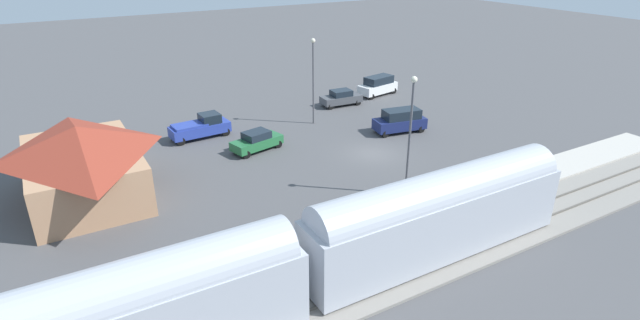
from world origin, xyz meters
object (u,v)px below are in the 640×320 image
object	(u,v)px
station_building	(82,160)
light_pole_near_platform	(411,124)
pedestrian_on_platform	(458,182)
light_pole_lot_center	(313,72)
suv_white	(378,85)
pickup_blue	(201,127)
sedan_green	(257,141)
suv_navy	(400,120)
sedan_charcoal	(341,98)

from	to	relation	value
station_building	light_pole_near_platform	distance (m)	22.79
station_building	light_pole_near_platform	xyz separation A→B (m)	(-11.20, -19.68, 2.62)
pedestrian_on_platform	light_pole_lot_center	size ratio (longest dim) A/B	0.20
suv_white	light_pole_lot_center	xyz separation A→B (m)	(-4.91, 11.49, 4.07)
pedestrian_on_platform	suv_white	size ratio (longest dim) A/B	0.33
station_building	light_pole_near_platform	size ratio (longest dim) A/B	1.36
light_pole_lot_center	pickup_blue	bearing A→B (deg)	80.59
station_building	sedan_green	world-z (taller)	station_building
light_pole_lot_center	light_pole_near_platform	bearing A→B (deg)	173.94
suv_white	sedan_green	size ratio (longest dim) A/B	1.08
station_building	pickup_blue	distance (m)	12.83
pedestrian_on_platform	pickup_blue	distance (m)	23.75
pedestrian_on_platform	suv_navy	distance (m)	13.50
station_building	sedan_green	bearing A→B (deg)	-83.16
light_pole_near_platform	sedan_green	bearing A→B (deg)	24.81
suv_white	sedan_green	xyz separation A→B (m)	(-8.55, 19.18, -0.27)
pedestrian_on_platform	suv_navy	xyz separation A→B (m)	(12.56, -4.96, -0.13)
suv_navy	sedan_charcoal	bearing A→B (deg)	1.95
pedestrian_on_platform	suv_navy	bearing A→B (deg)	-21.55
light_pole_near_platform	light_pole_lot_center	world-z (taller)	light_pole_near_platform
pedestrian_on_platform	light_pole_near_platform	world-z (taller)	light_pole_near_platform
sedan_charcoal	sedan_green	world-z (taller)	same
suv_white	light_pole_near_platform	xyz separation A→B (m)	(-21.40, 13.24, 4.20)
pickup_blue	light_pole_lot_center	xyz separation A→B (m)	(-1.80, -10.87, 4.19)
sedan_green	sedan_charcoal	bearing A→B (deg)	-61.27
pedestrian_on_platform	suv_white	bearing A→B (deg)	-24.02
station_building	suv_white	distance (m)	34.50
pickup_blue	light_pole_lot_center	bearing A→B (deg)	-99.41
light_pole_lot_center	sedan_charcoal	bearing A→B (deg)	-56.94
light_pole_near_platform	light_pole_lot_center	distance (m)	16.59
sedan_charcoal	light_pole_near_platform	distance (m)	21.85
sedan_charcoal	pickup_blue	bearing A→B (deg)	96.29
station_building	pedestrian_on_platform	bearing A→B (deg)	-121.17
pickup_blue	sedan_green	world-z (taller)	pickup_blue
station_building	pickup_blue	bearing A→B (deg)	-56.10
pickup_blue	light_pole_lot_center	size ratio (longest dim) A/B	0.66
sedan_charcoal	pickup_blue	world-z (taller)	pickup_blue
suv_navy	pedestrian_on_platform	bearing A→B (deg)	158.45
station_building	pedestrian_on_platform	xyz separation A→B (m)	(-13.52, -22.35, -1.44)
station_building	pedestrian_on_platform	size ratio (longest dim) A/B	6.86
light_pole_near_platform	light_pole_lot_center	xyz separation A→B (m)	(16.49, -1.75, -0.13)
station_building	suv_navy	bearing A→B (deg)	-92.02
station_building	sedan_charcoal	bearing A→B (deg)	-71.73
suv_navy	suv_white	world-z (taller)	same
pedestrian_on_platform	light_pole_lot_center	xyz separation A→B (m)	(18.81, 0.92, 3.93)
suv_navy	suv_white	bearing A→B (deg)	-26.68
sedan_green	light_pole_lot_center	size ratio (longest dim) A/B	0.57
sedan_charcoal	light_pole_near_platform	size ratio (longest dim) A/B	0.53
suv_navy	light_pole_near_platform	xyz separation A→B (m)	(-10.24, 7.63, 4.20)
suv_navy	sedan_green	bearing A→B (deg)	79.10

